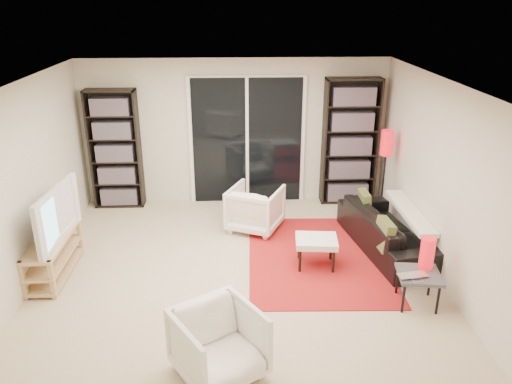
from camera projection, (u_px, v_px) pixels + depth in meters
floor at (238, 274)px, 6.37m from camera, size 5.00×5.00×0.00m
wall_back at (235, 132)px, 8.25m from camera, size 5.00×0.02×2.40m
wall_front at (239, 309)px, 3.61m from camera, size 5.00×0.02×2.40m
wall_left at (22, 189)px, 5.82m from camera, size 0.02×5.00×2.40m
wall_right at (443, 183)px, 6.03m from camera, size 0.02×5.00×2.40m
ceiling at (235, 84)px, 5.49m from camera, size 5.00×5.00×0.02m
sliding_door at (247, 141)px, 8.28m from camera, size 1.92×0.08×2.16m
bookshelf_left at (115, 150)px, 8.10m from camera, size 0.80×0.30×1.95m
bookshelf_right at (350, 142)px, 8.23m from camera, size 0.90×0.30×2.10m
tv_stand at (54, 256)px, 6.27m from camera, size 0.39×1.21×0.50m
tv at (48, 214)px, 6.06m from camera, size 0.26×1.17×0.67m
rug at (317, 257)px, 6.76m from camera, size 1.91×2.54×0.01m
sofa at (388, 231)px, 6.89m from camera, size 1.06×2.03×0.57m
armchair_back at (255, 208)px, 7.48m from camera, size 0.96×0.97×0.67m
armchair_front at (219, 344)px, 4.57m from camera, size 1.01×1.02×0.68m
ottoman at (316, 242)px, 6.43m from camera, size 0.57×0.48×0.40m
side_table at (419, 277)px, 5.63m from camera, size 0.52×0.52×0.40m
laptop at (415, 278)px, 5.50m from camera, size 0.37×0.27×0.03m
table_lamp at (427, 253)px, 5.66m from camera, size 0.17×0.17×0.37m
floor_lamp at (386, 152)px, 7.58m from camera, size 0.21×0.21×1.43m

